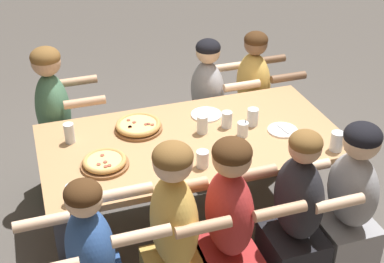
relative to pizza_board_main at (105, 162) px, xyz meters
The scene contains 21 objects.
ground_plane 0.97m from the pizza_board_main, 12.95° to the left, with size 18.00×18.00×0.00m, color #514C47.
dining_table 0.60m from the pizza_board_main, 12.95° to the left, with size 1.89×0.97×0.74m.
pizza_board_main is the anchor object (origin of this frame).
pizza_board_second 0.44m from the pizza_board_main, 50.46° to the left, with size 0.31×0.31×0.05m.
empty_plate_a 0.85m from the pizza_board_main, 26.64° to the left, with size 0.21×0.21×0.02m.
empty_plate_b 1.16m from the pizza_board_main, ahead, with size 0.19×0.19×0.02m.
cocktail_glass_blue 0.89m from the pizza_board_main, ahead, with size 0.07×0.07×0.12m.
drinking_glass_a 0.37m from the pizza_board_main, 115.47° to the left, with size 0.06×0.06×0.13m.
drinking_glass_b 0.86m from the pizza_board_main, 13.36° to the left, with size 0.07×0.07×0.11m.
drinking_glass_c 0.36m from the pizza_board_main, 128.12° to the right, with size 0.06×0.06×0.11m.
drinking_glass_d 0.68m from the pizza_board_main, 15.22° to the left, with size 0.07×0.07×0.12m.
drinking_glass_e 1.39m from the pizza_board_main, 11.10° to the right, with size 0.08×0.08×0.12m.
drinking_glass_f 0.57m from the pizza_board_main, 18.51° to the right, with size 0.07×0.07×0.10m.
drinking_glass_g 1.02m from the pizza_board_main, ahead, with size 0.07×0.07×0.12m.
diner_far_left 0.89m from the pizza_board_main, 104.19° to the left, with size 0.51×0.40×1.18m.
diner_far_midright 1.28m from the pizza_board_main, 41.79° to the left, with size 0.51×0.40×1.10m.
diner_near_center 0.82m from the pizza_board_main, 46.38° to the right, with size 0.51×0.40×1.15m.
diner_far_right 1.58m from the pizza_board_main, 32.46° to the left, with size 0.51×0.40×1.11m.
diner_near_midleft 0.66m from the pizza_board_main, 66.97° to the right, with size 0.51×0.40×1.19m.
diner_near_midright 1.14m from the pizza_board_main, 31.01° to the right, with size 0.51×0.40×1.12m.
diner_near_right 1.44m from the pizza_board_main, 23.82° to the right, with size 0.51×0.40×1.10m.
Camera 1 is at (-0.90, -2.71, 2.52)m, focal length 50.00 mm.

